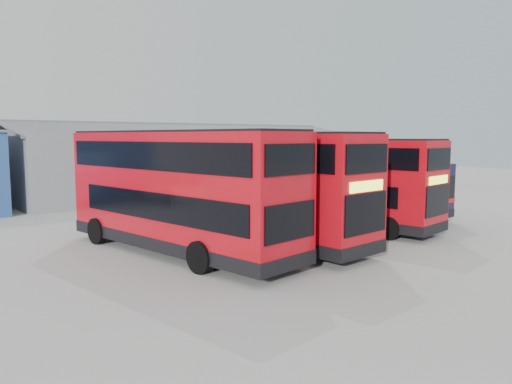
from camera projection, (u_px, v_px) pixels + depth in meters
name	position (u px, v px, depth m)	size (l,w,h in m)	color
ground_plane	(270.00, 236.00, 23.74)	(120.00, 120.00, 0.00)	#A3A29D
maintenance_shed	(189.00, 161.00, 43.86)	(30.50, 12.00, 5.89)	gray
double_decker_left	(178.00, 193.00, 20.02)	(4.26, 12.02, 4.98)	#B30A14
double_decker_centre	(257.00, 188.00, 22.13)	(3.50, 11.76, 4.91)	#B30A14
double_decker_right	(337.00, 183.00, 26.17)	(3.96, 11.18, 4.63)	#B30A14
single_decker_blue	(350.00, 187.00, 30.65)	(3.53, 12.21, 3.27)	black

